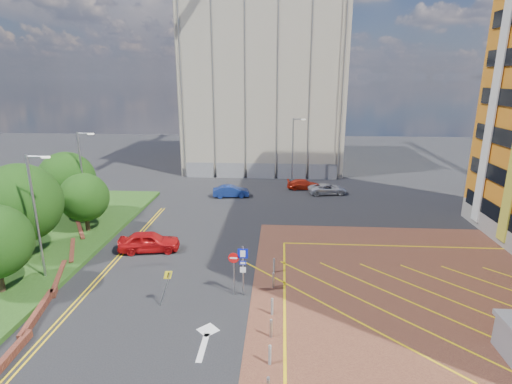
# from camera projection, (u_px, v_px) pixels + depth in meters

# --- Properties ---
(ground) EXTENTS (140.00, 140.00, 0.00)m
(ground) POSITION_uv_depth(u_px,v_px,m) (233.00, 304.00, 23.27)
(ground) COLOR black
(ground) RESTS_ON ground
(forecourt) EXTENTS (26.00, 26.00, 0.02)m
(forecourt) POSITION_uv_depth(u_px,v_px,m) (481.00, 312.00, 22.39)
(forecourt) COLOR brown
(forecourt) RESTS_ON ground
(grass_bed) EXTENTS (14.00, 32.00, 0.30)m
(grass_bed) POSITION_uv_depth(u_px,v_px,m) (6.00, 250.00, 30.11)
(grass_bed) COLOR #224415
(grass_bed) RESTS_ON ground
(retaining_wall) EXTENTS (6.06, 20.33, 0.40)m
(retaining_wall) POSITION_uv_depth(u_px,v_px,m) (56.00, 278.00, 25.87)
(retaining_wall) COLOR brown
(retaining_wall) RESTS_ON ground
(tree_b) EXTENTS (5.60, 5.60, 6.74)m
(tree_b) POSITION_uv_depth(u_px,v_px,m) (20.00, 203.00, 27.86)
(tree_b) COLOR #3D2B1C
(tree_b) RESTS_ON grass_bed
(tree_c) EXTENTS (4.00, 4.00, 4.90)m
(tree_c) POSITION_uv_depth(u_px,v_px,m) (84.00, 197.00, 32.82)
(tree_c) COLOR #3D2B1C
(tree_c) RESTS_ON grass_bed
(tree_d) EXTENTS (5.00, 5.00, 6.08)m
(tree_d) POSITION_uv_depth(u_px,v_px,m) (67.00, 180.00, 35.69)
(tree_d) COLOR #3D2B1C
(tree_d) RESTS_ON grass_bed
(lamp_left_near) EXTENTS (1.53, 0.16, 8.00)m
(lamp_left_near) POSITION_uv_depth(u_px,v_px,m) (36.00, 212.00, 24.67)
(lamp_left_near) COLOR #9EA0A8
(lamp_left_near) RESTS_ON grass_bed
(lamp_left_far) EXTENTS (1.53, 0.16, 8.00)m
(lamp_left_far) POSITION_uv_depth(u_px,v_px,m) (83.00, 174.00, 34.39)
(lamp_left_far) COLOR #9EA0A8
(lamp_left_far) RESTS_ON grass_bed
(lamp_back) EXTENTS (1.53, 0.16, 8.00)m
(lamp_back) POSITION_uv_depth(u_px,v_px,m) (293.00, 148.00, 48.65)
(lamp_back) COLOR #9EA0A8
(lamp_back) RESTS_ON ground
(sign_cluster) EXTENTS (1.17, 0.12, 3.20)m
(sign_cluster) POSITION_uv_depth(u_px,v_px,m) (239.00, 266.00, 23.65)
(sign_cluster) COLOR #9EA0A8
(sign_cluster) RESTS_ON ground
(warning_sign) EXTENTS (0.82, 0.43, 2.24)m
(warning_sign) POSITION_uv_depth(u_px,v_px,m) (166.00, 284.00, 22.63)
(warning_sign) COLOR #9EA0A8
(warning_sign) RESTS_ON ground
(bollard_row) EXTENTS (0.14, 11.14, 0.90)m
(bollard_row) POSITION_uv_depth(u_px,v_px,m) (272.00, 314.00, 21.40)
(bollard_row) COLOR #9EA0A8
(bollard_row) RESTS_ON forecourt
(construction_building) EXTENTS (21.20, 19.20, 22.00)m
(construction_building) POSITION_uv_depth(u_px,v_px,m) (265.00, 89.00, 58.57)
(construction_building) COLOR #B8AB97
(construction_building) RESTS_ON ground
(construction_fence) EXTENTS (21.60, 0.06, 2.00)m
(construction_fence) POSITION_uv_depth(u_px,v_px,m) (268.00, 171.00, 51.69)
(construction_fence) COLOR gray
(construction_fence) RESTS_ON ground
(car_red_left) EXTENTS (4.76, 2.53, 1.54)m
(car_red_left) POSITION_uv_depth(u_px,v_px,m) (149.00, 241.00, 30.11)
(car_red_left) COLOR red
(car_red_left) RESTS_ON ground
(car_blue_back) EXTENTS (4.10, 1.92, 1.30)m
(car_blue_back) POSITION_uv_depth(u_px,v_px,m) (231.00, 191.00, 43.79)
(car_blue_back) COLOR navy
(car_blue_back) RESTS_ON ground
(car_red_back) EXTENTS (4.04, 1.82, 1.15)m
(car_red_back) POSITION_uv_depth(u_px,v_px,m) (304.00, 184.00, 46.90)
(car_red_back) COLOR red
(car_red_back) RESTS_ON ground
(car_silver_back) EXTENTS (4.58, 2.71, 1.19)m
(car_silver_back) POSITION_uv_depth(u_px,v_px,m) (327.00, 189.00, 44.91)
(car_silver_back) COLOR silver
(car_silver_back) RESTS_ON ground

